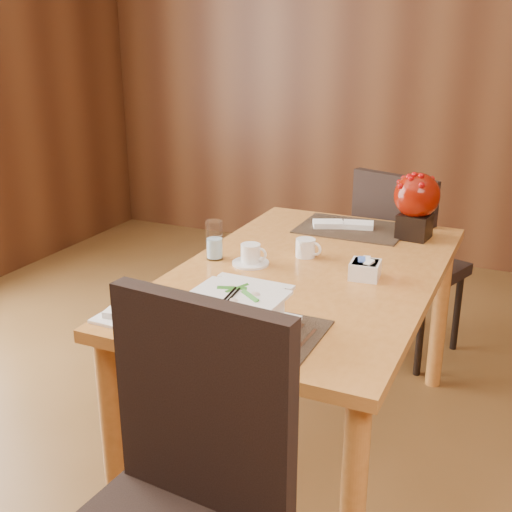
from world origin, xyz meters
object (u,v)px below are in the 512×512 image
at_px(near_chair, 173,506).
at_px(dining_table, 307,294).
at_px(soup_setting, 237,313).
at_px(sugar_caddy, 365,270).
at_px(bread_plate, 122,317).
at_px(berry_decor, 416,202).
at_px(coffee_cup, 251,256).
at_px(far_chair, 402,256).
at_px(water_glass, 214,240).
at_px(creamer_jug, 305,248).

bearing_deg(near_chair, dining_table, 99.46).
bearing_deg(soup_setting, sugar_caddy, 70.18).
bearing_deg(bread_plate, berry_decor, 61.09).
xyz_separation_m(dining_table, bread_plate, (-0.37, -0.62, 0.10)).
distance_m(coffee_cup, bread_plate, 0.61).
distance_m(soup_setting, bread_plate, 0.37).
relative_size(dining_table, far_chair, 1.57).
height_order(dining_table, berry_decor, berry_decor).
height_order(water_glass, far_chair, far_chair).
distance_m(sugar_caddy, near_chair, 1.12).
relative_size(dining_table, soup_setting, 5.07).
height_order(coffee_cup, near_chair, near_chair).
relative_size(soup_setting, far_chair, 0.31).
height_order(soup_setting, water_glass, water_glass).
xyz_separation_m(dining_table, coffee_cup, (-0.22, -0.03, 0.13)).
height_order(soup_setting, bread_plate, soup_setting).
bearing_deg(dining_table, soup_setting, -91.44).
height_order(dining_table, bread_plate, bread_plate).
bearing_deg(creamer_jug, soup_setting, -78.37).
relative_size(water_glass, bread_plate, 1.05).
bearing_deg(coffee_cup, water_glass, -179.54).
bearing_deg(berry_decor, creamer_jug, -129.25).
xyz_separation_m(dining_table, berry_decor, (0.27, 0.54, 0.25)).
xyz_separation_m(coffee_cup, berry_decor, (0.49, 0.57, 0.12)).
relative_size(water_glass, near_chair, 0.15).
relative_size(dining_table, bread_plate, 10.54).
relative_size(soup_setting, berry_decor, 1.07).
relative_size(creamer_jug, bread_plate, 0.68).
xyz_separation_m(coffee_cup, sugar_caddy, (0.42, 0.04, -0.00)).
bearing_deg(sugar_caddy, berry_decor, 83.24).
xyz_separation_m(berry_decor, near_chair, (-0.18, -1.63, -0.33)).
distance_m(berry_decor, bread_plate, 1.33).
height_order(dining_table, near_chair, near_chair).
bearing_deg(near_chair, bread_plate, 139.43).
bearing_deg(creamer_jug, bread_plate, -104.51).
bearing_deg(near_chair, berry_decor, 88.43).
bearing_deg(bread_plate, water_glass, 89.48).
xyz_separation_m(water_glass, sugar_caddy, (0.57, 0.04, -0.04)).
xyz_separation_m(water_glass, creamer_jug, (0.30, 0.17, -0.04)).
bearing_deg(berry_decor, bread_plate, -118.91).
height_order(water_glass, near_chair, near_chair).
height_order(water_glass, berry_decor, berry_decor).
bearing_deg(far_chair, near_chair, 106.93).
relative_size(coffee_cup, creamer_jug, 1.42).
relative_size(dining_table, near_chair, 1.46).
bearing_deg(dining_table, near_chair, -85.44).
relative_size(coffee_cup, berry_decor, 0.50).
bearing_deg(dining_table, water_glass, -174.59).
relative_size(coffee_cup, far_chair, 0.14).
height_order(soup_setting, creamer_jug, soup_setting).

